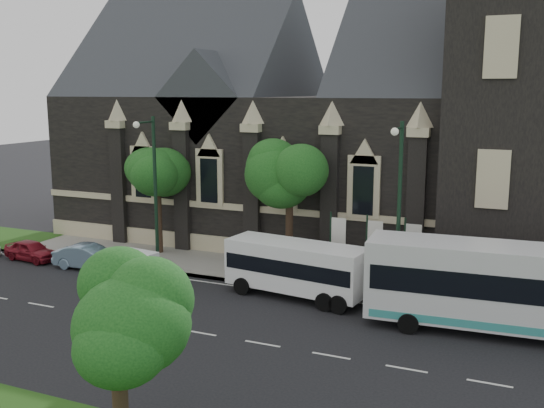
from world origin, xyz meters
The scene contains 16 objects.
ground centered at (0.00, 0.00, 0.00)m, with size 160.00×160.00×0.00m, color black.
sidewalk centered at (0.00, 9.50, 0.07)m, with size 80.00×5.00×0.15m, color gray.
museum centered at (5.12, 18.78, 8.17)m, with size 40.00×17.70×29.90m.
tree_park_east centered at (6.18, -9.32, 4.62)m, with size 3.40×3.40×6.28m.
tree_walk_right centered at (3.21, 10.71, 5.82)m, with size 4.08×4.08×7.80m.
tree_walk_left centered at (-5.80, 10.70, 5.73)m, with size 3.91×3.91×7.64m.
street_lamp_near centered at (10.00, 7.09, 5.11)m, with size 0.36×1.88×9.00m.
street_lamp_mid centered at (-4.00, 7.09, 5.11)m, with size 0.36×1.88×9.00m.
banner_flag_left centered at (6.29, 9.00, 2.38)m, with size 0.90×0.10×4.00m.
banner_flag_center centered at (8.29, 9.00, 2.38)m, with size 0.90×0.10×4.00m.
banner_flag_right centered at (10.29, 9.00, 2.38)m, with size 0.90×0.10×4.00m.
tour_coach centered at (15.95, 5.24, 2.12)m, with size 13.53×3.77×3.90m.
shuttle_bus centered at (5.12, 6.18, 1.63)m, with size 7.54×3.39×2.81m.
box_trailer centered at (-3.83, 4.73, 0.98)m, with size 3.33×1.97×1.73m.
sedan centered at (-7.96, 6.08, 0.71)m, with size 1.51×4.34×1.43m, color #7996AF.
car_far_red centered at (-12.49, 6.10, 0.63)m, with size 1.50×3.73×1.27m, color maroon.
Camera 1 is at (16.01, -22.26, 10.45)m, focal length 40.96 mm.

